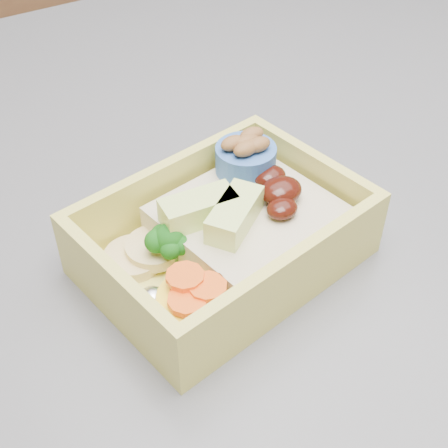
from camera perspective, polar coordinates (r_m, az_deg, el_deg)
bento_box at (r=0.44m, az=0.38°, el=-0.75°), size 0.20×0.16×0.07m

